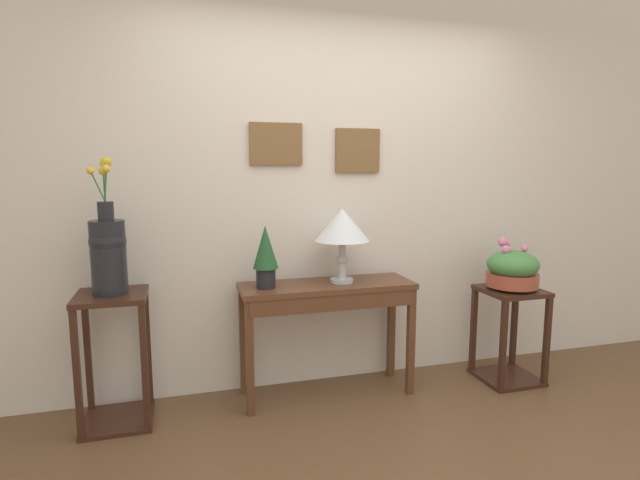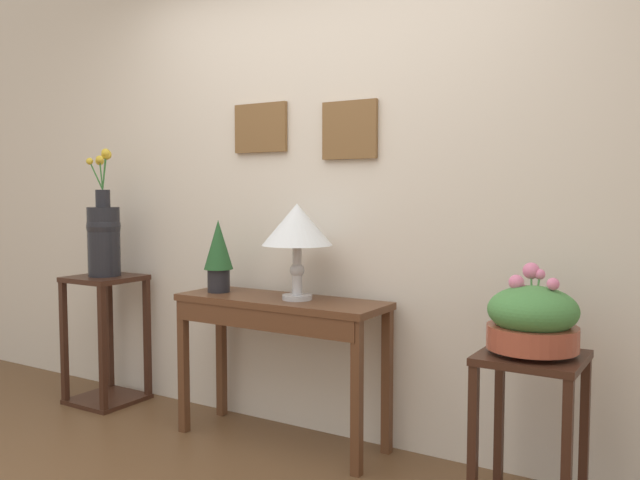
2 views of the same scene
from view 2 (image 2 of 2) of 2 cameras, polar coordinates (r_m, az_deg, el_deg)
name	(u,v)px [view 2 (image 2 of 2)]	position (r m, az deg, el deg)	size (l,w,h in m)	color
back_wall_with_art	(333,172)	(3.48, 1.10, 5.94)	(9.00, 0.13, 2.80)	beige
console_table	(278,322)	(3.37, -3.65, -7.08)	(1.12, 0.38, 0.75)	#56331E
table_lamp	(297,228)	(3.27, -2.01, 1.08)	(0.35, 0.35, 0.48)	#B7B7BC
potted_plant_on_console	(218,252)	(3.58, -8.80, -1.07)	(0.16, 0.16, 0.39)	black
pedestal_stand_left	(106,339)	(4.29, -18.03, -8.18)	(0.39, 0.39, 0.78)	#381E14
flower_vase_tall_left	(104,233)	(4.20, -18.23, 0.58)	(0.20, 0.20, 0.77)	black
pedestal_stand_right	(530,437)	(2.82, 17.72, -15.93)	(0.39, 0.39, 0.66)	#381E14
planter_bowl_wide_right	(533,319)	(2.70, 17.94, -6.51)	(0.35, 0.35, 0.35)	#9E4733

